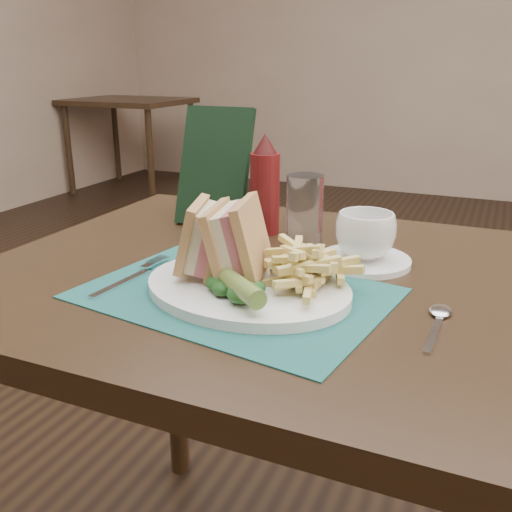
{
  "coord_description": "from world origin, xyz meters",
  "views": [
    {
      "loc": [
        0.31,
        -1.28,
        1.06
      ],
      "look_at": [
        0.01,
        -0.58,
        0.8
      ],
      "focal_mm": 40.0,
      "sensor_mm": 36.0,
      "label": 1
    }
  ],
  "objects_px": {
    "coffee_cup": "(365,235)",
    "drinking_glass": "(305,213)",
    "table_bg_left": "(132,146)",
    "plate": "(247,288)",
    "saucer": "(364,261)",
    "table_main": "(270,465)",
    "sandwich_half_b": "(223,239)",
    "sandwich_half_a": "(192,237)",
    "placemat": "(235,293)",
    "check_presenter": "(214,167)",
    "ketchup_bottle": "(265,184)"
  },
  "relations": [
    {
      "from": "table_main",
      "to": "drinking_glass",
      "type": "distance_m",
      "value": 0.45
    },
    {
      "from": "table_bg_left",
      "to": "sandwich_half_a",
      "type": "distance_m",
      "value": 4.1
    },
    {
      "from": "table_main",
      "to": "sandwich_half_b",
      "type": "bearing_deg",
      "value": -108.84
    },
    {
      "from": "sandwich_half_a",
      "to": "check_presenter",
      "type": "relative_size",
      "value": 0.46
    },
    {
      "from": "table_bg_left",
      "to": "plate",
      "type": "relative_size",
      "value": 3.0
    },
    {
      "from": "table_bg_left",
      "to": "check_presenter",
      "type": "bearing_deg",
      "value": -51.9
    },
    {
      "from": "plate",
      "to": "drinking_glass",
      "type": "xyz_separation_m",
      "value": [
        0.01,
        0.22,
        0.06
      ]
    },
    {
      "from": "table_main",
      "to": "plate",
      "type": "distance_m",
      "value": 0.4
    },
    {
      "from": "placemat",
      "to": "ketchup_bottle",
      "type": "bearing_deg",
      "value": 104.85
    },
    {
      "from": "plate",
      "to": "sandwich_half_b",
      "type": "relative_size",
      "value": 2.6
    },
    {
      "from": "placemat",
      "to": "coffee_cup",
      "type": "height_order",
      "value": "coffee_cup"
    },
    {
      "from": "sandwich_half_a",
      "to": "ketchup_bottle",
      "type": "relative_size",
      "value": 0.57
    },
    {
      "from": "placemat",
      "to": "ketchup_bottle",
      "type": "xyz_separation_m",
      "value": [
        -0.08,
        0.29,
        0.09
      ]
    },
    {
      "from": "drinking_glass",
      "to": "check_presenter",
      "type": "height_order",
      "value": "check_presenter"
    },
    {
      "from": "sandwich_half_b",
      "to": "sandwich_half_a",
      "type": "bearing_deg",
      "value": 168.14
    },
    {
      "from": "plate",
      "to": "drinking_glass",
      "type": "distance_m",
      "value": 0.23
    },
    {
      "from": "sandwich_half_b",
      "to": "saucer",
      "type": "relative_size",
      "value": 0.77
    },
    {
      "from": "ketchup_bottle",
      "to": "table_main",
      "type": "bearing_deg",
      "value": -63.89
    },
    {
      "from": "saucer",
      "to": "drinking_glass",
      "type": "relative_size",
      "value": 1.15
    },
    {
      "from": "placemat",
      "to": "sandwich_half_b",
      "type": "distance_m",
      "value": 0.08
    },
    {
      "from": "table_bg_left",
      "to": "plate",
      "type": "xyz_separation_m",
      "value": [
        2.54,
        -3.27,
        0.38
      ]
    },
    {
      "from": "plate",
      "to": "saucer",
      "type": "xyz_separation_m",
      "value": [
        0.12,
        0.19,
        -0.0
      ]
    },
    {
      "from": "placemat",
      "to": "ketchup_bottle",
      "type": "relative_size",
      "value": 2.21
    },
    {
      "from": "saucer",
      "to": "drinking_glass",
      "type": "xyz_separation_m",
      "value": [
        -0.11,
        0.03,
        0.06
      ]
    },
    {
      "from": "coffee_cup",
      "to": "plate",
      "type": "bearing_deg",
      "value": -122.46
    },
    {
      "from": "plate",
      "to": "check_presenter",
      "type": "height_order",
      "value": "check_presenter"
    },
    {
      "from": "drinking_glass",
      "to": "check_presenter",
      "type": "xyz_separation_m",
      "value": [
        -0.22,
        0.09,
        0.05
      ]
    },
    {
      "from": "ketchup_bottle",
      "to": "plate",
      "type": "bearing_deg",
      "value": -71.93
    },
    {
      "from": "sandwich_half_b",
      "to": "coffee_cup",
      "type": "relative_size",
      "value": 1.22
    },
    {
      "from": "placemat",
      "to": "plate",
      "type": "bearing_deg",
      "value": 22.83
    },
    {
      "from": "coffee_cup",
      "to": "drinking_glass",
      "type": "distance_m",
      "value": 0.12
    },
    {
      "from": "sandwich_half_a",
      "to": "table_bg_left",
      "type": "bearing_deg",
      "value": 109.49
    },
    {
      "from": "saucer",
      "to": "ketchup_bottle",
      "type": "distance_m",
      "value": 0.25
    },
    {
      "from": "plate",
      "to": "drinking_glass",
      "type": "height_order",
      "value": "drinking_glass"
    },
    {
      "from": "sandwich_half_a",
      "to": "drinking_glass",
      "type": "distance_m",
      "value": 0.23
    },
    {
      "from": "placemat",
      "to": "check_presenter",
      "type": "height_order",
      "value": "check_presenter"
    },
    {
      "from": "table_bg_left",
      "to": "coffee_cup",
      "type": "height_order",
      "value": "coffee_cup"
    },
    {
      "from": "coffee_cup",
      "to": "placemat",
      "type": "bearing_deg",
      "value": -124.78
    },
    {
      "from": "ketchup_bottle",
      "to": "sandwich_half_a",
      "type": "bearing_deg",
      "value": -89.55
    },
    {
      "from": "coffee_cup",
      "to": "drinking_glass",
      "type": "height_order",
      "value": "drinking_glass"
    },
    {
      "from": "table_main",
      "to": "saucer",
      "type": "height_order",
      "value": "saucer"
    },
    {
      "from": "table_bg_left",
      "to": "coffee_cup",
      "type": "distance_m",
      "value": 4.09
    },
    {
      "from": "ketchup_bottle",
      "to": "check_presenter",
      "type": "xyz_separation_m",
      "value": [
        -0.12,
        0.02,
        0.02
      ]
    },
    {
      "from": "table_bg_left",
      "to": "plate",
      "type": "height_order",
      "value": "plate"
    },
    {
      "from": "placemat",
      "to": "sandwich_half_b",
      "type": "bearing_deg",
      "value": 150.63
    },
    {
      "from": "check_presenter",
      "to": "coffee_cup",
      "type": "bearing_deg",
      "value": -20.18
    },
    {
      "from": "table_bg_left",
      "to": "sandwich_half_b",
      "type": "bearing_deg",
      "value": -52.62
    },
    {
      "from": "placemat",
      "to": "sandwich_half_b",
      "type": "relative_size",
      "value": 3.56
    },
    {
      "from": "saucer",
      "to": "sandwich_half_b",
      "type": "bearing_deg",
      "value": -131.31
    },
    {
      "from": "drinking_glass",
      "to": "placemat",
      "type": "bearing_deg",
      "value": -95.92
    }
  ]
}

